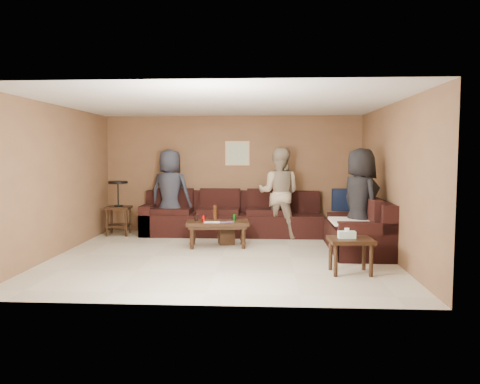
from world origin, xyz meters
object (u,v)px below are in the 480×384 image
Objects in this scene: coffee_table at (218,225)px; waste_bin at (226,235)px; sectional_sofa at (271,224)px; end_table_left at (118,207)px; side_table_right at (350,243)px; person_middle at (279,193)px; person_right at (360,201)px; person_left at (170,192)px.

coffee_table is 3.55× the size of waste_bin.
sectional_sofa reaches higher than coffee_table.
end_table_left is (-3.16, 0.39, 0.26)m from sectional_sofa.
end_table_left is at bearing 145.83° from side_table_right.
coffee_table is at bearing -143.66° from sectional_sofa.
person_middle reaches higher than person_right.
end_table_left reaches higher than waste_bin.
sectional_sofa is 7.17× the size of side_table_right.
person_right is at bearing -9.62° from coffee_table.
sectional_sofa is 2.57× the size of person_middle.
waste_bin is 0.18× the size of person_middle.
side_table_right is at bearing 140.22° from person_right.
coffee_table is at bearing 144.50° from person_left.
person_left is at bearing 166.54° from sectional_sofa.
person_right is (1.50, -1.13, 0.57)m from sectional_sofa.
end_table_left is at bearing 10.12° from person_middle.
person_left is at bearing 42.10° from person_right.
side_table_right is 0.36× the size of person_middle.
end_table_left is 1.73× the size of side_table_right.
person_right is at bearing 167.48° from person_left.
person_left is (-3.19, 3.00, 0.46)m from side_table_right.
waste_bin is 1.73m from person_left.
person_middle is 1.99m from person_right.
person_left reaches higher than coffee_table.
person_left reaches higher than end_table_left.
sectional_sofa reaches higher than side_table_right.
person_left is (-1.11, 1.21, 0.49)m from coffee_table.
waste_bin is at bearing -151.12° from sectional_sofa.
person_left reaches higher than waste_bin.
person_middle is (1.14, 1.05, 0.51)m from coffee_table.
waste_bin is 2.54m from person_right.
person_middle is at bearing -0.95° from end_table_left.
end_table_left is 0.63× the size of person_left.
person_middle is (2.25, -0.16, 0.01)m from person_left.
side_table_right is at bearing 148.72° from person_left.
side_table_right is 2.82m from waste_bin.
person_right is (1.33, -1.47, -0.01)m from person_middle.
sectional_sofa is at bearing 29.51° from person_right.
person_left is 2.26m from person_middle.
person_middle is (-0.93, 2.84, 0.47)m from side_table_right.
person_right is (2.33, -0.67, 0.73)m from waste_bin.
end_table_left is at bearing 172.89° from sectional_sofa.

